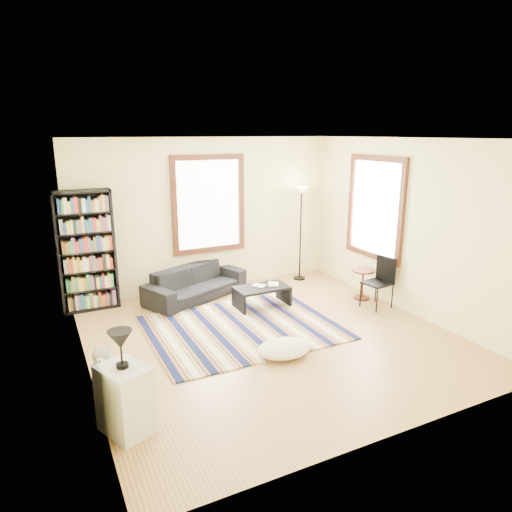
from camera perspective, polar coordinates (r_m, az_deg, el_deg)
name	(u,v)px	position (r m, az deg, el deg)	size (l,w,h in m)	color
floor	(271,340)	(6.76, 1.90, -10.46)	(5.00, 5.00, 0.10)	tan
ceiling	(273,135)	(6.10, 2.15, 14.93)	(5.00, 5.00, 0.10)	white
wall_back	(207,215)	(8.56, -6.10, 5.18)	(5.00, 0.10, 2.80)	#FFF0AB
wall_front	(407,304)	(4.30, 18.35, -5.72)	(5.00, 0.10, 2.80)	#FFF0AB
wall_left	(74,267)	(5.58, -21.75, -1.27)	(0.10, 5.00, 2.80)	#FFF0AB
wall_right	(411,227)	(7.78, 18.84, 3.44)	(0.10, 5.00, 2.80)	#FFF0AB
window_back	(209,204)	(8.45, -5.95, 6.43)	(1.20, 0.06, 1.60)	white
window_right	(375,208)	(8.27, 14.67, 5.82)	(0.06, 1.20, 1.60)	white
rug	(242,327)	(7.03, -1.74, -8.90)	(2.79, 2.24, 0.02)	#0C1440
sofa	(196,283)	(8.23, -7.55, -3.34)	(0.74, 1.91, 0.56)	black
bookshelf	(86,251)	(7.95, -20.43, 0.56)	(0.90, 0.30, 2.00)	black
coffee_table	(262,297)	(7.76, 0.73, -5.13)	(0.90, 0.50, 0.36)	black
book_a	(256,287)	(7.66, 0.06, -3.91)	(0.22, 0.16, 0.02)	beige
book_b	(268,284)	(7.81, 1.55, -3.54)	(0.17, 0.24, 0.02)	beige
floor_cushion	(284,348)	(6.21, 3.54, -11.46)	(0.75, 0.56, 0.19)	silver
floor_lamp	(300,234)	(9.07, 5.58, 2.73)	(0.30, 0.30, 1.86)	black
side_table	(362,284)	(8.33, 13.16, -3.46)	(0.40, 0.40, 0.54)	#471A11
folding_chair	(377,283)	(7.94, 14.91, -3.29)	(0.42, 0.40, 0.86)	black
white_cabinet	(125,399)	(4.85, -16.03, -16.85)	(0.38, 0.50, 0.70)	silver
table_lamp	(121,349)	(4.59, -16.53, -11.11)	(0.24, 0.24, 0.38)	black
dog	(106,361)	(5.81, -18.29, -12.35)	(0.38, 0.53, 0.53)	#ADADAD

